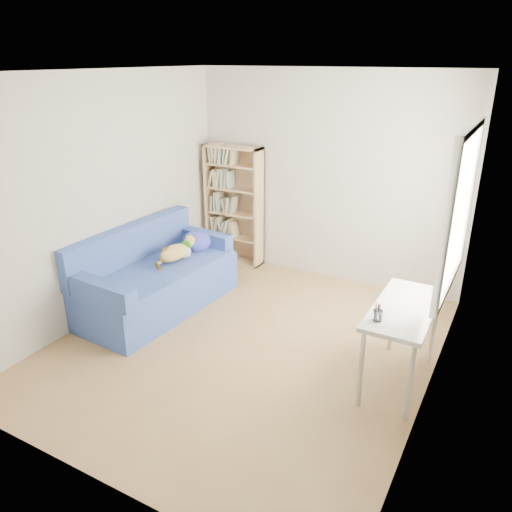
{
  "coord_description": "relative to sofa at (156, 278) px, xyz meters",
  "views": [
    {
      "loc": [
        2.19,
        -3.76,
        2.72
      ],
      "look_at": [
        -0.05,
        0.3,
        0.85
      ],
      "focal_mm": 35.0,
      "sensor_mm": 36.0,
      "label": 1
    }
  ],
  "objects": [
    {
      "name": "ground",
      "position": [
        1.32,
        -0.24,
        -0.35
      ],
      "size": [
        4.0,
        4.0,
        0.0
      ],
      "primitive_type": "plane",
      "color": "olive",
      "rests_on": "ground"
    },
    {
      "name": "room_shell",
      "position": [
        1.42,
        -0.2,
        1.28
      ],
      "size": [
        3.54,
        4.04,
        2.62
      ],
      "color": "silver",
      "rests_on": "ground"
    },
    {
      "name": "sofa",
      "position": [
        0.0,
        0.0,
        0.0
      ],
      "size": [
        1.02,
        1.95,
        0.94
      ],
      "rotation": [
        0.0,
        0.0,
        -0.06
      ],
      "color": "navy",
      "rests_on": "ground"
    },
    {
      "name": "bookshelf",
      "position": [
        0.07,
        1.62,
        0.4
      ],
      "size": [
        0.81,
        0.25,
        1.62
      ],
      "color": "tan",
      "rests_on": "ground"
    },
    {
      "name": "desk",
      "position": [
        2.81,
        -0.11,
        0.31
      ],
      "size": [
        0.49,
        1.08,
        0.75
      ],
      "color": "silver",
      "rests_on": "ground"
    },
    {
      "name": "pen_cup",
      "position": [
        2.67,
        -0.46,
        0.45
      ],
      "size": [
        0.08,
        0.08,
        0.15
      ],
      "color": "white",
      "rests_on": "desk"
    }
  ]
}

